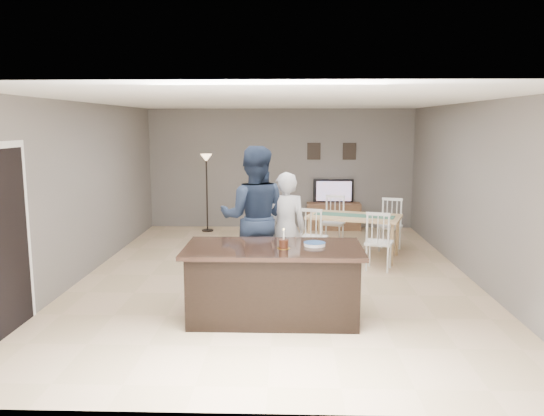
{
  "coord_description": "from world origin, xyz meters",
  "views": [
    {
      "loc": [
        0.18,
        -8.05,
        2.38
      ],
      "look_at": [
        -0.06,
        -0.3,
        1.13
      ],
      "focal_mm": 35.0,
      "sensor_mm": 36.0,
      "label": 1
    }
  ],
  "objects_px": {
    "kitchen_island": "(273,282)",
    "television": "(334,191)",
    "birthday_cake": "(284,244)",
    "man": "(254,218)",
    "floor_lamp": "(206,172)",
    "tv_console": "(333,216)",
    "woman": "(285,229)",
    "plate_stack": "(315,244)",
    "dining_table": "(354,223)"
  },
  "relations": [
    {
      "from": "television",
      "to": "floor_lamp",
      "type": "xyz_separation_m",
      "value": [
        -2.82,
        -0.36,
        0.46
      ]
    },
    {
      "from": "woman",
      "to": "floor_lamp",
      "type": "xyz_separation_m",
      "value": [
        -1.76,
        3.93,
        0.49
      ]
    },
    {
      "from": "man",
      "to": "television",
      "type": "bearing_deg",
      "value": -106.77
    },
    {
      "from": "dining_table",
      "to": "floor_lamp",
      "type": "height_order",
      "value": "floor_lamp"
    },
    {
      "from": "kitchen_island",
      "to": "television",
      "type": "relative_size",
      "value": 2.35
    },
    {
      "from": "kitchen_island",
      "to": "plate_stack",
      "type": "bearing_deg",
      "value": 7.07
    },
    {
      "from": "woman",
      "to": "floor_lamp",
      "type": "distance_m",
      "value": 4.33
    },
    {
      "from": "kitchen_island",
      "to": "dining_table",
      "type": "distance_m",
      "value": 3.36
    },
    {
      "from": "kitchen_island",
      "to": "floor_lamp",
      "type": "relative_size",
      "value": 1.26
    },
    {
      "from": "man",
      "to": "floor_lamp",
      "type": "distance_m",
      "value": 4.25
    },
    {
      "from": "kitchen_island",
      "to": "birthday_cake",
      "type": "distance_m",
      "value": 0.53
    },
    {
      "from": "tv_console",
      "to": "television",
      "type": "xyz_separation_m",
      "value": [
        0.0,
        0.07,
        0.56
      ]
    },
    {
      "from": "woman",
      "to": "man",
      "type": "xyz_separation_m",
      "value": [
        -0.45,
        -0.11,
        0.19
      ]
    },
    {
      "from": "television",
      "to": "woman",
      "type": "relative_size",
      "value": 0.54
    },
    {
      "from": "tv_console",
      "to": "television",
      "type": "height_order",
      "value": "television"
    },
    {
      "from": "television",
      "to": "man",
      "type": "relative_size",
      "value": 0.44
    },
    {
      "from": "woman",
      "to": "birthday_cake",
      "type": "bearing_deg",
      "value": 84.98
    },
    {
      "from": "woman",
      "to": "plate_stack",
      "type": "height_order",
      "value": "woman"
    },
    {
      "from": "television",
      "to": "birthday_cake",
      "type": "distance_m",
      "value": 5.82
    },
    {
      "from": "kitchen_island",
      "to": "plate_stack",
      "type": "xyz_separation_m",
      "value": [
        0.5,
        0.06,
        0.47
      ]
    },
    {
      "from": "tv_console",
      "to": "birthday_cake",
      "type": "height_order",
      "value": "birthday_cake"
    },
    {
      "from": "woman",
      "to": "tv_console",
      "type": "bearing_deg",
      "value": -108.7
    },
    {
      "from": "man",
      "to": "birthday_cake",
      "type": "xyz_separation_m",
      "value": [
        0.44,
        -1.33,
        -0.07
      ]
    },
    {
      "from": "kitchen_island",
      "to": "man",
      "type": "xyz_separation_m",
      "value": [
        -0.31,
        1.24,
        0.58
      ]
    },
    {
      "from": "plate_stack",
      "to": "floor_lamp",
      "type": "bearing_deg",
      "value": 112.12
    },
    {
      "from": "television",
      "to": "woman",
      "type": "bearing_deg",
      "value": 76.09
    },
    {
      "from": "man",
      "to": "birthday_cake",
      "type": "height_order",
      "value": "man"
    },
    {
      "from": "dining_table",
      "to": "tv_console",
      "type": "bearing_deg",
      "value": 111.45
    },
    {
      "from": "plate_stack",
      "to": "television",
      "type": "bearing_deg",
      "value": 82.86
    },
    {
      "from": "dining_table",
      "to": "floor_lamp",
      "type": "bearing_deg",
      "value": 161.31
    },
    {
      "from": "television",
      "to": "birthday_cake",
      "type": "xyz_separation_m",
      "value": [
        -1.07,
        -5.72,
        0.09
      ]
    },
    {
      "from": "kitchen_island",
      "to": "plate_stack",
      "type": "height_order",
      "value": "plate_stack"
    },
    {
      "from": "birthday_cake",
      "to": "floor_lamp",
      "type": "xyz_separation_m",
      "value": [
        -1.75,
        5.36,
        0.37
      ]
    },
    {
      "from": "television",
      "to": "tv_console",
      "type": "bearing_deg",
      "value": 90.0
    },
    {
      "from": "tv_console",
      "to": "floor_lamp",
      "type": "xyz_separation_m",
      "value": [
        -2.82,
        -0.29,
        1.03
      ]
    },
    {
      "from": "tv_console",
      "to": "birthday_cake",
      "type": "distance_m",
      "value": 5.79
    },
    {
      "from": "television",
      "to": "plate_stack",
      "type": "relative_size",
      "value": 3.41
    },
    {
      "from": "man",
      "to": "birthday_cake",
      "type": "bearing_deg",
      "value": 110.56
    },
    {
      "from": "woman",
      "to": "television",
      "type": "bearing_deg",
      "value": -108.48
    },
    {
      "from": "kitchen_island",
      "to": "man",
      "type": "distance_m",
      "value": 1.41
    },
    {
      "from": "woman",
      "to": "dining_table",
      "type": "xyz_separation_m",
      "value": [
        1.21,
        1.72,
        -0.22
      ]
    },
    {
      "from": "floor_lamp",
      "to": "plate_stack",
      "type": "bearing_deg",
      "value": -67.88
    },
    {
      "from": "birthday_cake",
      "to": "tv_console",
      "type": "bearing_deg",
      "value": 79.25
    },
    {
      "from": "television",
      "to": "man",
      "type": "xyz_separation_m",
      "value": [
        -1.51,
        -4.4,
        0.17
      ]
    },
    {
      "from": "birthday_cake",
      "to": "dining_table",
      "type": "relative_size",
      "value": 0.11
    },
    {
      "from": "woman",
      "to": "plate_stack",
      "type": "xyz_separation_m",
      "value": [
        0.36,
        -1.29,
        0.08
      ]
    },
    {
      "from": "man",
      "to": "dining_table",
      "type": "height_order",
      "value": "man"
    },
    {
      "from": "kitchen_island",
      "to": "floor_lamp",
      "type": "xyz_separation_m",
      "value": [
        -1.62,
        5.28,
        0.87
      ]
    },
    {
      "from": "television",
      "to": "woman",
      "type": "distance_m",
      "value": 4.42
    },
    {
      "from": "television",
      "to": "man",
      "type": "bearing_deg",
      "value": 71.01
    }
  ]
}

